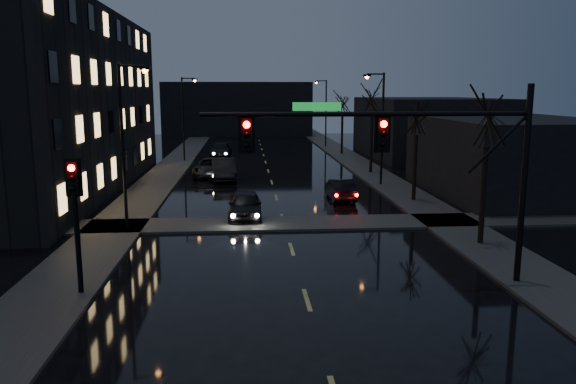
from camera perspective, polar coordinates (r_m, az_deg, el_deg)
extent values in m
cube|color=#2D2D2B|center=(45.34, -12.65, 1.51)|extent=(3.00, 140.00, 0.12)
cube|color=#2D2D2B|center=(46.07, 8.77, 1.78)|extent=(3.00, 140.00, 0.12)
cube|color=#2D2D2B|center=(28.72, -0.37, -3.23)|extent=(40.00, 3.00, 0.12)
cube|color=black|center=(41.97, -24.95, 8.28)|extent=(12.00, 30.00, 12.00)
cube|color=black|center=(39.67, 21.78, 3.36)|extent=(10.00, 14.00, 5.00)
cube|color=black|center=(60.53, 13.95, 6.40)|extent=(12.00, 18.00, 6.00)
cube|color=black|center=(87.41, -5.14, 8.42)|extent=(22.00, 10.00, 8.00)
cylinder|color=black|center=(20.96, 22.81, 0.50)|extent=(0.22, 0.22, 7.00)
cylinder|color=black|center=(18.82, 8.14, 7.84)|extent=(11.00, 0.16, 0.16)
cylinder|color=black|center=(20.34, 20.58, 4.64)|extent=(2.05, 0.10, 2.05)
cube|color=#0C591E|center=(18.52, 2.96, 8.66)|extent=(1.60, 0.04, 0.28)
cube|color=black|center=(18.42, -4.22, 5.84)|extent=(0.35, 0.28, 1.05)
sphere|color=#FF0705|center=(18.23, -4.23, 6.83)|extent=(0.22, 0.22, 0.22)
cube|color=black|center=(18.97, 9.57, 5.85)|extent=(0.35, 0.28, 1.05)
sphere|color=#FF0705|center=(18.80, 9.72, 6.81)|extent=(0.22, 0.22, 0.22)
cylinder|color=black|center=(19.72, -20.63, -3.79)|extent=(0.18, 0.18, 4.40)
cube|color=black|center=(19.38, -20.97, 1.38)|extent=(0.35, 0.28, 1.05)
sphere|color=#FF0705|center=(19.18, -21.17, 2.28)|extent=(0.22, 0.22, 0.22)
cylinder|color=black|center=(25.96, 19.20, -0.44)|extent=(0.24, 0.24, 4.40)
cylinder|color=black|center=(35.25, 12.74, 2.35)|extent=(0.24, 0.24, 4.12)
cylinder|color=black|center=(46.74, 8.45, 4.72)|extent=(0.24, 0.24, 4.68)
cylinder|color=black|center=(60.44, 5.51, 5.84)|extent=(0.24, 0.24, 4.29)
cylinder|color=black|center=(28.11, -16.41, 4.21)|extent=(0.16, 0.16, 8.00)
cylinder|color=black|center=(27.88, -15.59, 12.24)|extent=(1.20, 0.10, 0.10)
cube|color=black|center=(27.77, -14.34, 12.09)|extent=(0.50, 0.25, 0.15)
sphere|color=orange|center=(27.77, -14.33, 11.89)|extent=(0.28, 0.28, 0.28)
cylinder|color=black|center=(54.74, -10.60, 7.20)|extent=(0.16, 0.16, 8.00)
cylinder|color=black|center=(54.63, -10.10, 11.31)|extent=(1.20, 0.10, 0.10)
cube|color=black|center=(54.57, -9.46, 11.22)|extent=(0.50, 0.25, 0.15)
sphere|color=orange|center=(54.57, -9.46, 11.12)|extent=(0.28, 0.28, 0.28)
cylinder|color=black|center=(40.65, 9.56, 6.23)|extent=(0.16, 0.16, 8.00)
cylinder|color=black|center=(40.43, 8.88, 11.76)|extent=(1.20, 0.10, 0.10)
cube|color=black|center=(40.30, 8.03, 11.64)|extent=(0.50, 0.25, 0.15)
sphere|color=orange|center=(40.29, 8.03, 11.50)|extent=(0.28, 0.28, 0.28)
cylinder|color=black|center=(68.12, 3.88, 7.92)|extent=(0.16, 0.16, 8.00)
cylinder|color=black|center=(67.99, 3.41, 11.21)|extent=(1.20, 0.10, 0.10)
cube|color=black|center=(67.91, 2.89, 11.13)|extent=(0.50, 0.25, 0.15)
sphere|color=orange|center=(67.91, 2.89, 11.05)|extent=(0.28, 0.28, 0.28)
imported|color=black|center=(30.03, -4.39, -1.34)|extent=(1.80, 4.35, 1.47)
imported|color=black|center=(43.27, -6.57, 2.31)|extent=(2.19, 5.12, 1.64)
imported|color=black|center=(45.04, -7.81, 2.49)|extent=(2.78, 5.47, 1.48)
imported|color=black|center=(57.95, -6.86, 4.21)|extent=(2.24, 5.04, 1.44)
imported|color=black|center=(35.28, 5.33, 0.28)|extent=(1.49, 4.08, 1.34)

